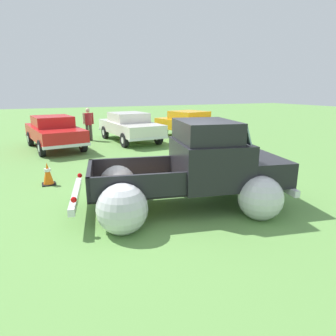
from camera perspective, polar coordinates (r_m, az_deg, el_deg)
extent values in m
plane|color=#609347|center=(6.72, 2.41, -7.44)|extent=(80.00, 80.00, 0.00)
cylinder|color=black|center=(7.83, 11.13, -1.49)|extent=(0.79, 0.37, 0.76)
cylinder|color=silver|center=(7.83, 11.13, -1.49)|extent=(0.38, 0.30, 0.34)
cylinder|color=black|center=(6.36, 17.31, -5.80)|extent=(0.79, 0.37, 0.76)
cylinder|color=silver|center=(6.36, 17.31, -5.80)|extent=(0.38, 0.30, 0.34)
cylinder|color=black|center=(7.22, -9.78, -2.84)|extent=(0.79, 0.37, 0.76)
cylinder|color=silver|center=(7.22, -9.78, -2.84)|extent=(0.38, 0.30, 0.34)
cylinder|color=black|center=(5.59, -8.87, -8.20)|extent=(0.79, 0.37, 0.76)
cylinder|color=silver|center=(5.59, -8.87, -8.20)|extent=(0.38, 0.30, 0.34)
sphere|color=silver|center=(7.25, -9.82, -2.27)|extent=(1.13, 1.13, 0.96)
sphere|color=silver|center=(5.52, -8.87, -7.83)|extent=(1.13, 1.13, 0.96)
cube|color=olive|center=(6.37, -5.85, -3.61)|extent=(2.32, 1.92, 0.04)
cube|color=black|center=(7.00, -6.59, 0.05)|extent=(2.02, 0.49, 0.50)
cube|color=black|center=(5.61, -5.04, -3.71)|extent=(2.02, 0.49, 0.50)
cube|color=black|center=(6.48, 2.78, -1.10)|extent=(0.39, 1.52, 0.50)
cube|color=black|center=(6.28, -14.88, -2.13)|extent=(0.39, 1.52, 0.50)
cube|color=black|center=(6.60, 7.97, 1.10)|extent=(1.76, 1.96, 0.95)
cube|color=black|center=(6.44, 7.35, 7.12)|extent=(1.44, 1.74, 0.45)
cube|color=#8CADB7|center=(6.68, 12.61, 6.99)|extent=(0.44, 1.46, 0.38)
cube|color=black|center=(7.08, 15.92, -0.07)|extent=(1.55, 1.84, 0.55)
sphere|color=silver|center=(7.85, 11.06, -1.15)|extent=(1.09, 1.09, 0.92)
sphere|color=silver|center=(6.32, 17.47, -5.55)|extent=(1.09, 1.09, 0.92)
cube|color=silver|center=(6.40, -17.43, -4.93)|extent=(0.52, 1.96, 0.14)
cube|color=silver|center=(7.43, 19.42, -2.33)|extent=(0.52, 1.96, 0.14)
sphere|color=red|center=(7.09, -16.71, -1.41)|extent=(0.13, 0.13, 0.11)
sphere|color=red|center=(5.59, -17.80, -5.88)|extent=(0.13, 0.13, 0.11)
cylinder|color=black|center=(12.95, -16.14, 4.46)|extent=(0.30, 0.68, 0.66)
cylinder|color=silver|center=(12.95, -16.14, 4.46)|extent=(0.26, 0.33, 0.30)
cylinder|color=black|center=(12.59, -23.31, 3.54)|extent=(0.30, 0.68, 0.66)
cylinder|color=silver|center=(12.59, -23.31, 3.54)|extent=(0.26, 0.33, 0.30)
cylinder|color=black|center=(15.57, -19.12, 5.91)|extent=(0.30, 0.68, 0.66)
cylinder|color=silver|center=(15.57, -19.12, 5.91)|extent=(0.26, 0.33, 0.30)
cylinder|color=black|center=(15.27, -25.12, 5.16)|extent=(0.30, 0.68, 0.66)
cylinder|color=silver|center=(15.27, -25.12, 5.16)|extent=(0.26, 0.33, 0.30)
cube|color=red|center=(14.02, -21.14, 6.36)|extent=(2.40, 4.51, 0.55)
cube|color=red|center=(14.13, -21.48, 8.44)|extent=(1.78, 2.01, 0.45)
cube|color=silver|center=(16.10, -22.65, 6.29)|extent=(1.82, 0.38, 0.12)
cube|color=silver|center=(12.03, -18.90, 4.05)|extent=(1.82, 0.38, 0.12)
cylinder|color=black|center=(14.27, -1.87, 5.96)|extent=(0.26, 0.68, 0.66)
cylinder|color=silver|center=(14.27, -1.87, 5.96)|extent=(0.24, 0.31, 0.30)
cylinder|color=black|center=(13.57, -8.43, 5.35)|extent=(0.26, 0.68, 0.66)
cylinder|color=silver|center=(13.57, -8.43, 5.35)|extent=(0.24, 0.31, 0.30)
cylinder|color=black|center=(16.87, -6.42, 7.28)|extent=(0.26, 0.68, 0.66)
cylinder|color=silver|center=(16.87, -6.42, 7.28)|extent=(0.24, 0.31, 0.30)
cylinder|color=black|center=(16.29, -12.10, 6.77)|extent=(0.26, 0.68, 0.66)
cylinder|color=silver|center=(16.29, -12.10, 6.77)|extent=(0.24, 0.31, 0.30)
cube|color=silver|center=(15.17, -7.37, 7.82)|extent=(2.25, 4.68, 0.55)
cube|color=silver|center=(15.28, -7.69, 9.75)|extent=(1.78, 2.04, 0.45)
cube|color=silver|center=(17.27, -10.12, 7.72)|extent=(1.92, 0.27, 0.12)
cube|color=silver|center=(13.18, -3.69, 5.72)|extent=(1.92, 0.27, 0.12)
cylinder|color=black|center=(15.85, 10.03, 6.65)|extent=(0.35, 0.69, 0.66)
cylinder|color=silver|center=(15.85, 10.03, 6.65)|extent=(0.28, 0.34, 0.30)
cylinder|color=black|center=(14.63, 5.43, 6.13)|extent=(0.35, 0.69, 0.66)
cylinder|color=silver|center=(14.63, 5.43, 6.13)|extent=(0.28, 0.34, 0.30)
cylinder|color=black|center=(17.75, 3.57, 7.72)|extent=(0.35, 0.69, 0.66)
cylinder|color=silver|center=(17.75, 3.57, 7.72)|extent=(0.28, 0.34, 0.30)
cylinder|color=black|center=(16.67, -0.94, 7.27)|extent=(0.35, 0.69, 0.66)
cylinder|color=silver|center=(16.67, -0.94, 7.27)|extent=(0.28, 0.34, 0.30)
cube|color=#F2A819|center=(16.14, 4.44, 8.32)|extent=(2.80, 4.52, 0.55)
cube|color=#F2A819|center=(16.21, 4.07, 10.13)|extent=(1.99, 2.10, 0.45)
cube|color=silver|center=(17.74, -0.09, 8.13)|extent=(1.88, 0.56, 0.12)
cube|color=silver|center=(14.73, 9.83, 6.51)|extent=(1.88, 0.56, 0.12)
cylinder|color=#4C4742|center=(15.82, -14.71, 6.64)|extent=(0.17, 0.17, 0.80)
cylinder|color=#4C4742|center=(15.82, -15.33, 6.59)|extent=(0.17, 0.17, 0.80)
cylinder|color=#B2262D|center=(15.74, -15.19, 9.14)|extent=(0.38, 0.38, 0.60)
cylinder|color=#B2262D|center=(15.75, -14.39, 9.31)|extent=(0.10, 0.10, 0.57)
cylinder|color=beige|center=(15.73, -16.01, 9.20)|extent=(0.10, 0.10, 0.57)
sphere|color=beige|center=(15.71, -15.30, 10.74)|extent=(0.24, 0.24, 0.22)
cube|color=black|center=(8.85, -22.07, -2.88)|extent=(0.36, 0.36, 0.03)
cone|color=orange|center=(8.76, -22.27, -0.92)|extent=(0.28, 0.28, 0.60)
cylinder|color=white|center=(8.74, -22.32, -0.35)|extent=(0.17, 0.17, 0.08)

